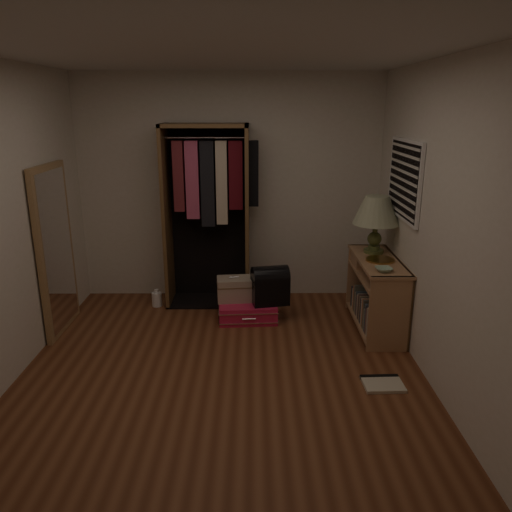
# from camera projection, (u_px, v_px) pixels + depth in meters

# --- Properties ---
(ground) EXTENTS (4.00, 4.00, 0.00)m
(ground) POSITION_uv_depth(u_px,v_px,m) (222.00, 377.00, 4.27)
(ground) COLOR brown
(ground) RESTS_ON ground
(room_walls) EXTENTS (3.52, 4.02, 2.60)m
(room_walls) POSITION_uv_depth(u_px,v_px,m) (228.00, 204.00, 3.88)
(room_walls) COLOR beige
(room_walls) RESTS_ON ground
(console_bookshelf) EXTENTS (0.42, 1.12, 0.75)m
(console_bookshelf) POSITION_uv_depth(u_px,v_px,m) (375.00, 291.00, 5.16)
(console_bookshelf) COLOR #A4744F
(console_bookshelf) RESTS_ON ground
(open_wardrobe) EXTENTS (1.06, 0.50, 2.05)m
(open_wardrobe) POSITION_uv_depth(u_px,v_px,m) (210.00, 200.00, 5.62)
(open_wardrobe) COLOR brown
(open_wardrobe) RESTS_ON ground
(floor_mirror) EXTENTS (0.06, 0.80, 1.70)m
(floor_mirror) POSITION_uv_depth(u_px,v_px,m) (56.00, 250.00, 4.98)
(floor_mirror) COLOR #9F794D
(floor_mirror) RESTS_ON ground
(pink_suitcase) EXTENTS (0.66, 0.49, 0.19)m
(pink_suitcase) POSITION_uv_depth(u_px,v_px,m) (248.00, 311.00, 5.42)
(pink_suitcase) COLOR #C91841
(pink_suitcase) RESTS_ON ground
(train_case) EXTENTS (0.39, 0.29, 0.27)m
(train_case) POSITION_uv_depth(u_px,v_px,m) (234.00, 289.00, 5.43)
(train_case) COLOR tan
(train_case) RESTS_ON pink_suitcase
(black_bag) EXTENTS (0.42, 0.32, 0.42)m
(black_bag) POSITION_uv_depth(u_px,v_px,m) (270.00, 284.00, 5.31)
(black_bag) COLOR black
(black_bag) RESTS_ON pink_suitcase
(table_lamp) EXTENTS (0.54, 0.54, 0.60)m
(table_lamp) POSITION_uv_depth(u_px,v_px,m) (376.00, 212.00, 5.12)
(table_lamp) COLOR #4A572A
(table_lamp) RESTS_ON console_bookshelf
(brass_tray) EXTENTS (0.37, 0.37, 0.02)m
(brass_tray) POSITION_uv_depth(u_px,v_px,m) (380.00, 260.00, 4.98)
(brass_tray) COLOR #A98241
(brass_tray) RESTS_ON console_bookshelf
(ceramic_bowl) EXTENTS (0.18, 0.18, 0.04)m
(ceramic_bowl) POSITION_uv_depth(u_px,v_px,m) (384.00, 269.00, 4.65)
(ceramic_bowl) COLOR #9BBA9F
(ceramic_bowl) RESTS_ON console_bookshelf
(white_jug) EXTENTS (0.15, 0.15, 0.20)m
(white_jug) POSITION_uv_depth(u_px,v_px,m) (157.00, 299.00, 5.78)
(white_jug) COLOR white
(white_jug) RESTS_ON ground
(floor_book) EXTENTS (0.34, 0.27, 0.03)m
(floor_book) POSITION_uv_depth(u_px,v_px,m) (382.00, 383.00, 4.16)
(floor_book) COLOR beige
(floor_book) RESTS_ON ground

